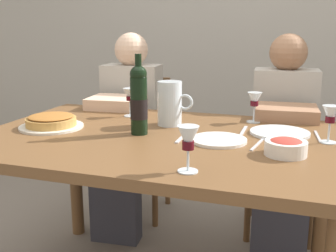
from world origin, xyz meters
TOP-DOWN VIEW (x-y plane):
  - back_wall at (0.00, 2.06)m, footprint 8.00×0.10m
  - dining_table at (0.00, 0.00)m, footprint 1.50×1.00m
  - wine_bottle at (-0.09, 0.00)m, footprint 0.07×0.07m
  - water_pitcher at (-0.02, 0.19)m, footprint 0.16×0.11m
  - baked_tart at (-0.50, -0.02)m, footprint 0.28×0.28m
  - salad_bowl at (0.50, -0.11)m, footprint 0.15×0.15m
  - wine_glass_left_diner at (0.65, 0.11)m, footprint 0.06×0.06m
  - wine_glass_right_diner at (0.22, -0.38)m, footprint 0.07×0.07m
  - wine_glass_centre at (-0.27, 0.30)m, footprint 0.07×0.07m
  - wine_glass_spare at (0.33, 0.37)m, footprint 0.07×0.07m
  - dinner_plate_left_setting at (0.24, -0.01)m, footprint 0.22×0.22m
  - dinner_plate_right_setting at (0.46, 0.18)m, footprint 0.24×0.24m
  - fork_left_setting at (0.09, -0.01)m, footprint 0.02×0.16m
  - knife_left_setting at (0.39, -0.01)m, footprint 0.04×0.18m
  - knife_right_setting at (0.61, 0.18)m, footprint 0.03×0.18m
  - spoon_right_setting at (0.31, 0.18)m, footprint 0.02×0.16m
  - chair_left at (-0.46, 0.88)m, footprint 0.43×0.43m
  - diner_left at (-0.44, 0.64)m, footprint 0.37×0.53m
  - chair_right at (0.44, 0.90)m, footprint 0.43×0.43m
  - diner_right at (0.46, 0.66)m, footprint 0.36×0.52m

SIDE VIEW (x-z plane):
  - chair_left at x=-0.46m, z-range 0.06..0.93m
  - chair_right at x=0.44m, z-range 0.06..0.93m
  - diner_left at x=-0.44m, z-range 0.04..1.20m
  - diner_right at x=0.46m, z-range 0.04..1.20m
  - dining_table at x=0.00m, z-range 0.29..1.05m
  - fork_left_setting at x=0.09m, z-range 0.76..0.76m
  - knife_left_setting at x=0.39m, z-range 0.76..0.76m
  - knife_right_setting at x=0.61m, z-range 0.76..0.76m
  - spoon_right_setting at x=0.31m, z-range 0.76..0.76m
  - dinner_plate_left_setting at x=0.24m, z-range 0.76..0.77m
  - dinner_plate_right_setting at x=0.46m, z-range 0.76..0.77m
  - baked_tart at x=-0.50m, z-range 0.76..0.82m
  - salad_bowl at x=0.50m, z-range 0.76..0.82m
  - water_pitcher at x=-0.02m, z-range 0.75..0.95m
  - wine_glass_spare at x=0.33m, z-range 0.79..0.93m
  - wine_glass_right_diner at x=0.22m, z-range 0.79..0.93m
  - wine_glass_centre at x=-0.27m, z-range 0.79..0.93m
  - wine_glass_left_diner at x=0.65m, z-range 0.79..0.94m
  - wine_bottle at x=-0.09m, z-range 0.74..1.07m
  - back_wall at x=0.00m, z-range 0.00..2.80m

